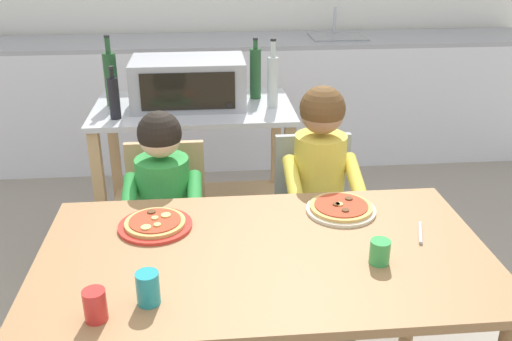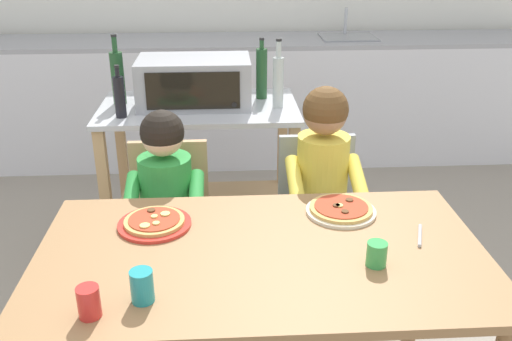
# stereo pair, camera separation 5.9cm
# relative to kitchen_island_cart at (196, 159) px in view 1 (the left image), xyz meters

# --- Properties ---
(ground_plane) EXTENTS (11.75, 11.75, 0.00)m
(ground_plane) POSITION_rel_kitchen_island_cart_xyz_m (0.23, 0.01, -0.57)
(ground_plane) COLOR gray
(kitchen_counter) EXTENTS (4.67, 0.60, 1.12)m
(kitchen_counter) POSITION_rel_kitchen_island_cart_xyz_m (0.23, 1.42, -0.11)
(kitchen_counter) COLOR silver
(kitchen_counter) RESTS_ON ground
(kitchen_island_cart) EXTENTS (0.98, 0.59, 0.86)m
(kitchen_island_cart) POSITION_rel_kitchen_island_cart_xyz_m (0.00, 0.00, 0.00)
(kitchen_island_cart) COLOR #B7BABF
(kitchen_island_cart) RESTS_ON ground
(toaster_oven) EXTENTS (0.55, 0.34, 0.23)m
(toaster_oven) POSITION_rel_kitchen_island_cart_xyz_m (-0.02, 0.02, 0.40)
(toaster_oven) COLOR #999BA0
(toaster_oven) RESTS_ON kitchen_island_cart
(bottle_clear_vinegar) EXTENTS (0.06, 0.06, 0.34)m
(bottle_clear_vinegar) POSITION_rel_kitchen_island_cart_xyz_m (-0.39, 0.06, 0.42)
(bottle_clear_vinegar) COLOR #1E4723
(bottle_clear_vinegar) RESTS_ON kitchen_island_cart
(bottle_dark_olive_oil) EXTENTS (0.05, 0.05, 0.25)m
(bottle_dark_olive_oil) POSITION_rel_kitchen_island_cart_xyz_m (-0.35, -0.16, 0.39)
(bottle_dark_olive_oil) COLOR black
(bottle_dark_olive_oil) RESTS_ON kitchen_island_cart
(bottle_squat_spirits) EXTENTS (0.05, 0.05, 0.34)m
(bottle_squat_spirits) POSITION_rel_kitchen_island_cart_xyz_m (0.39, -0.05, 0.42)
(bottle_squat_spirits) COLOR #ADB7B2
(bottle_squat_spirits) RESTS_ON kitchen_island_cart
(bottle_slim_sauce) EXTENTS (0.06, 0.06, 0.31)m
(bottle_slim_sauce) POSITION_rel_kitchen_island_cart_xyz_m (0.32, 0.11, 0.42)
(bottle_slim_sauce) COLOR #1E4723
(bottle_slim_sauce) RESTS_ON kitchen_island_cart
(dining_table) EXTENTS (1.44, 0.81, 0.72)m
(dining_table) POSITION_rel_kitchen_island_cart_xyz_m (0.23, -1.17, 0.06)
(dining_table) COLOR olive
(dining_table) RESTS_ON ground
(dining_chair_left) EXTENTS (0.36, 0.36, 0.81)m
(dining_chair_left) POSITION_rel_kitchen_island_cart_xyz_m (-0.12, -0.50, -0.09)
(dining_chair_left) COLOR tan
(dining_chair_left) RESTS_ON ground
(dining_chair_right) EXTENTS (0.36, 0.36, 0.81)m
(dining_chair_right) POSITION_rel_kitchen_island_cart_xyz_m (0.54, -0.47, -0.09)
(dining_chair_right) COLOR gray
(dining_chair_right) RESTS_ON ground
(child_in_green_shirt) EXTENTS (0.32, 0.42, 0.99)m
(child_in_green_shirt) POSITION_rel_kitchen_island_cart_xyz_m (-0.12, -0.63, 0.07)
(child_in_green_shirt) COLOR #424C6B
(child_in_green_shirt) RESTS_ON ground
(child_in_yellow_shirt) EXTENTS (0.32, 0.42, 1.07)m
(child_in_yellow_shirt) POSITION_rel_kitchen_island_cart_xyz_m (0.54, -0.59, 0.11)
(child_in_yellow_shirt) COLOR #424C6B
(child_in_yellow_shirt) RESTS_ON ground
(pizza_plate_red_rimmed) EXTENTS (0.25, 0.25, 0.03)m
(pizza_plate_red_rimmed) POSITION_rel_kitchen_island_cart_xyz_m (-0.12, -0.98, 0.17)
(pizza_plate_red_rimmed) COLOR red
(pizza_plate_red_rimmed) RESTS_ON dining_table
(pizza_plate_cream) EXTENTS (0.25, 0.25, 0.03)m
(pizza_plate_cream) POSITION_rel_kitchen_island_cart_xyz_m (0.54, -0.92, 0.17)
(pizza_plate_cream) COLOR beige
(pizza_plate_cream) RESTS_ON dining_table
(drinking_cup_red) EXTENTS (0.06, 0.06, 0.09)m
(drinking_cup_red) POSITION_rel_kitchen_island_cart_xyz_m (-0.24, -1.46, 0.20)
(drinking_cup_red) COLOR red
(drinking_cup_red) RESTS_ON dining_table
(drinking_cup_green) EXTENTS (0.06, 0.06, 0.08)m
(drinking_cup_green) POSITION_rel_kitchen_island_cart_xyz_m (0.58, -1.26, 0.19)
(drinking_cup_green) COLOR green
(drinking_cup_green) RESTS_ON dining_table
(drinking_cup_teal) EXTENTS (0.06, 0.06, 0.10)m
(drinking_cup_teal) POSITION_rel_kitchen_island_cart_xyz_m (-0.11, -1.40, 0.20)
(drinking_cup_teal) COLOR teal
(drinking_cup_teal) RESTS_ON dining_table
(serving_spoon) EXTENTS (0.06, 0.14, 0.01)m
(serving_spoon) POSITION_rel_kitchen_island_cart_xyz_m (0.77, -1.11, 0.16)
(serving_spoon) COLOR #B7BABF
(serving_spoon) RESTS_ON dining_table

